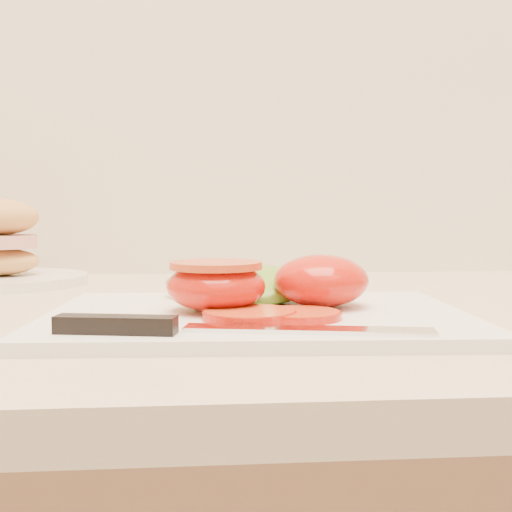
{
  "coord_description": "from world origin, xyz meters",
  "views": [
    {
      "loc": [
        -0.4,
        1.05,
        1.02
      ],
      "look_at": [
        -0.35,
        1.58,
        0.99
      ],
      "focal_mm": 45.0,
      "sensor_mm": 36.0,
      "label": 1
    }
  ],
  "objects": [
    {
      "name": "cutting_board",
      "position": [
        -0.35,
        1.57,
        0.94
      ],
      "size": [
        0.35,
        0.26,
        0.01
      ],
      "primitive_type": "cube",
      "rotation": [
        0.0,
        0.0,
        -0.05
      ],
      "color": "white",
      "rests_on": "counter"
    },
    {
      "name": "tomato_half_dome",
      "position": [
        -0.3,
        1.59,
        0.96
      ],
      "size": [
        0.08,
        0.08,
        0.05
      ],
      "primitive_type": "ellipsoid",
      "color": "red",
      "rests_on": "cutting_board"
    },
    {
      "name": "tomato_half_cut",
      "position": [
        -0.39,
        1.57,
        0.96
      ],
      "size": [
        0.08,
        0.08,
        0.04
      ],
      "color": "red",
      "rests_on": "cutting_board"
    },
    {
      "name": "tomato_slice_0",
      "position": [
        -0.36,
        1.53,
        0.94
      ],
      "size": [
        0.07,
        0.07,
        0.01
      ],
      "primitive_type": "cylinder",
      "color": "#D85926",
      "rests_on": "cutting_board"
    },
    {
      "name": "tomato_slice_1",
      "position": [
        -0.32,
        1.53,
        0.94
      ],
      "size": [
        0.06,
        0.06,
        0.01
      ],
      "primitive_type": "cylinder",
      "color": "#D85926",
      "rests_on": "cutting_board"
    },
    {
      "name": "lettuce_leaf_0",
      "position": [
        -0.36,
        1.64,
        0.95
      ],
      "size": [
        0.17,
        0.15,
        0.03
      ],
      "primitive_type": "ellipsoid",
      "rotation": [
        0.0,
        0.0,
        -0.46
      ],
      "color": "#72A52B",
      "rests_on": "cutting_board"
    },
    {
      "name": "knife",
      "position": [
        -0.41,
        1.48,
        0.94
      ],
      "size": [
        0.26,
        0.05,
        0.01
      ],
      "rotation": [
        0.0,
        0.0,
        -0.19
      ],
      "color": "silver",
      "rests_on": "cutting_board"
    }
  ]
}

